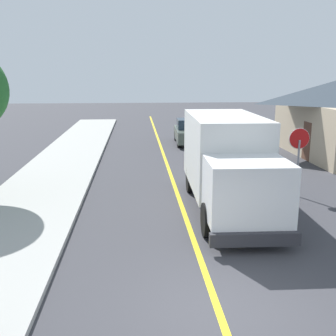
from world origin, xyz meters
TOP-DOWN VIEW (x-y plane):
  - ground_plane at (0.00, 0.00)m, footprint 120.00×120.00m
  - sidewalk_curb at (-5.40, 4.00)m, footprint 3.60×60.00m
  - centre_line_yellow at (0.00, 10.00)m, footprint 0.16×56.00m
  - box_truck at (1.56, 6.36)m, footprint 2.58×7.24m
  - parked_car_near at (2.53, 13.23)m, footprint 1.86×4.42m
  - parked_car_mid at (1.99, 19.74)m, footprint 1.94×4.45m
  - stop_sign at (4.57, 7.50)m, footprint 0.80×0.10m

SIDE VIEW (x-z plane):
  - ground_plane at x=0.00m, z-range 0.00..0.00m
  - centre_line_yellow at x=0.00m, z-range 0.00..0.01m
  - sidewalk_curb at x=-5.40m, z-range 0.00..0.15m
  - parked_car_near at x=2.53m, z-range -0.04..1.63m
  - parked_car_mid at x=1.99m, z-range -0.04..1.63m
  - box_truck at x=1.56m, z-range 0.17..3.37m
  - stop_sign at x=4.57m, z-range 0.53..3.18m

